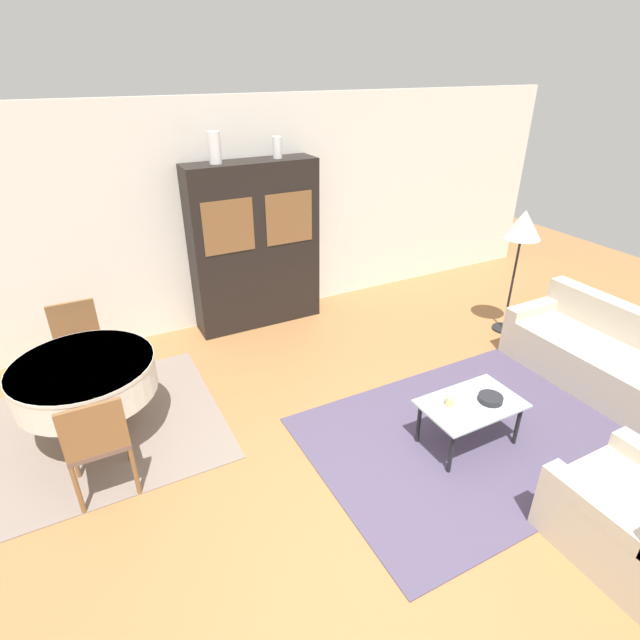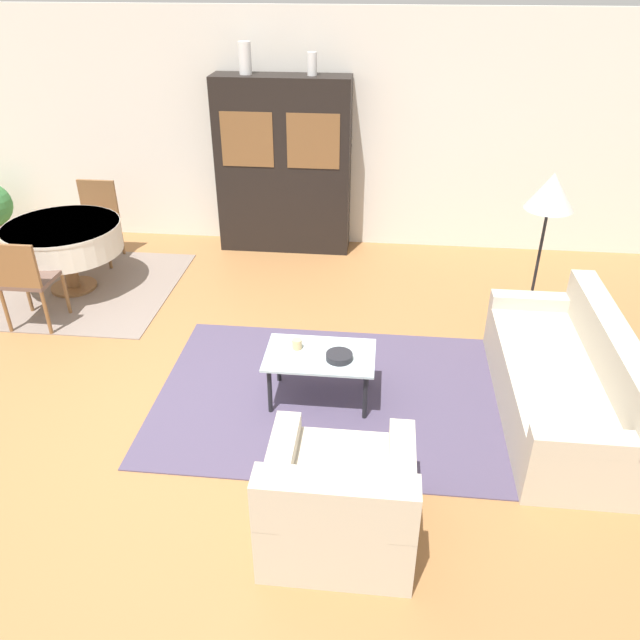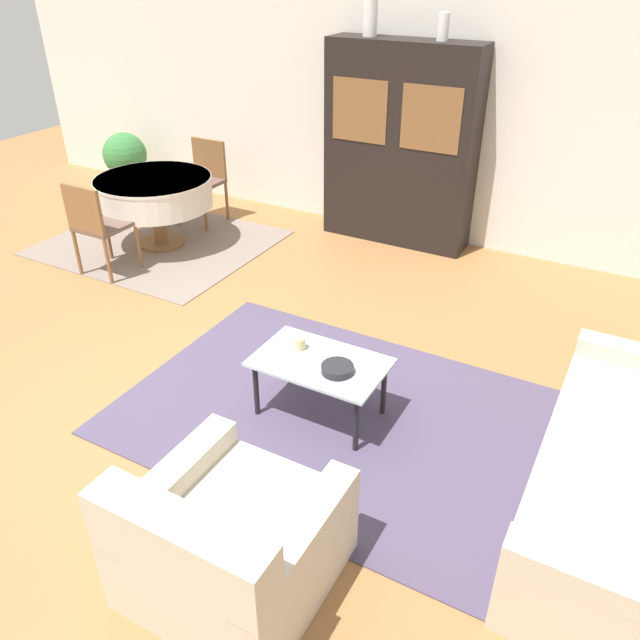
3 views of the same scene
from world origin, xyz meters
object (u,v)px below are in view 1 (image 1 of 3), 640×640
at_px(couch, 610,361).
at_px(floor_lamp, 523,229).
at_px(vase_short, 277,147).
at_px(display_cabinet, 255,246).
at_px(dining_chair_near, 97,439).
at_px(dining_table, 85,378).
at_px(bowl, 490,399).
at_px(dining_chair_far, 79,342).
at_px(cup, 450,401).
at_px(coffee_table, 471,407).
at_px(vase_tall, 215,148).

relative_size(couch, floor_lamp, 1.33).
bearing_deg(vase_short, couch, -52.67).
distance_m(display_cabinet, dining_chair_near, 3.09).
distance_m(dining_table, bowl, 3.49).
bearing_deg(display_cabinet, vase_short, 0.15).
height_order(dining_table, dining_chair_near, dining_chair_near).
bearing_deg(couch, display_cabinet, 41.20).
xyz_separation_m(dining_chair_far, cup, (2.69, -2.41, -0.06)).
bearing_deg(vase_short, bowl, -79.71).
bearing_deg(display_cabinet, cup, -79.37).
bearing_deg(cup, bowl, -19.00).
bearing_deg(display_cabinet, dining_table, -146.90).
relative_size(coffee_table, bowl, 4.15).
bearing_deg(dining_table, couch, -19.08).
bearing_deg(bowl, floor_lamp, 39.75).
distance_m(bowl, vase_tall, 3.78).
distance_m(couch, display_cabinet, 4.10).
relative_size(coffee_table, dining_table, 0.73).
distance_m(vase_tall, vase_short, 0.73).
distance_m(couch, cup, 2.11).
xyz_separation_m(coffee_table, dining_chair_far, (-2.88, 2.48, 0.15)).
relative_size(dining_table, dining_chair_far, 1.31).
xyz_separation_m(dining_chair_near, floor_lamp, (4.77, 0.53, 0.78)).
xyz_separation_m(floor_lamp, bowl, (-1.73, -1.44, -0.85)).
relative_size(floor_lamp, cup, 18.47).
xyz_separation_m(coffee_table, vase_tall, (-1.14, 3.05, 1.80)).
bearing_deg(floor_lamp, bowl, -140.25).
distance_m(display_cabinet, cup, 3.09).
relative_size(dining_chair_far, vase_short, 3.84).
relative_size(display_cabinet, dining_table, 1.70).
bearing_deg(coffee_table, cup, 161.14).
xyz_separation_m(vase_tall, vase_short, (0.73, 0.00, -0.05)).
bearing_deg(bowl, vase_short, 100.29).
height_order(display_cabinet, cup, display_cabinet).
xyz_separation_m(coffee_table, bowl, (0.16, -0.05, 0.08)).
bearing_deg(vase_tall, cup, -72.38).
xyz_separation_m(coffee_table, dining_chair_near, (-2.88, 0.86, 0.15)).
relative_size(coffee_table, vase_short, 3.64).
relative_size(display_cabinet, bowl, 9.71).
distance_m(dining_table, dining_chair_near, 0.81).
relative_size(display_cabinet, cup, 24.45).
relative_size(dining_chair_near, cup, 11.02).
height_order(couch, floor_lamp, floor_lamp).
bearing_deg(dining_chair_far, couch, 152.75).
bearing_deg(dining_table, vase_short, 29.33).
relative_size(coffee_table, dining_chair_far, 0.95).
distance_m(dining_table, vase_tall, 2.74).
bearing_deg(bowl, dining_chair_near, 163.23).
bearing_deg(dining_table, dining_chair_near, -90.00).
xyz_separation_m(couch, vase_short, (-2.32, 3.04, 1.85)).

